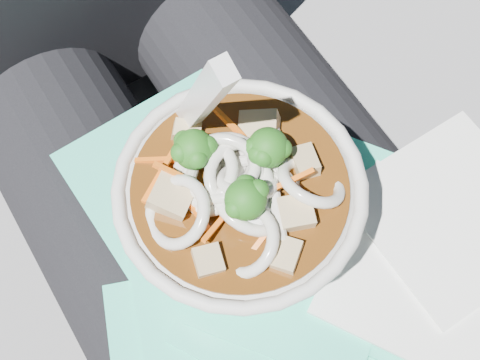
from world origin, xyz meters
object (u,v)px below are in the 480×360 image
stone_ledge (189,235)px  udon_bowl (239,206)px  person_body (197,159)px  plastic_bag (284,293)px  lap (253,256)px

stone_ledge → udon_bowl: udon_bowl is taller
person_body → udon_bowl: 0.15m
stone_ledge → plastic_bag: 0.43m
stone_ledge → plastic_bag: plastic_bag is taller
stone_ledge → person_body: person_body is taller
lap → person_body: bearing=90.0°
stone_ledge → udon_bowl: 0.46m
stone_ledge → lap: lap is taller
person_body → udon_bowl: person_body is taller
person_body → plastic_bag: (-0.01, -0.15, 0.05)m
lap → plastic_bag: (-0.01, -0.06, 0.08)m
stone_ledge → plastic_bag: bearing=-93.3°
plastic_bag → udon_bowl: 0.08m
lap → plastic_bag: bearing=-101.9°
lap → udon_bowl: (-0.02, -0.01, 0.14)m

